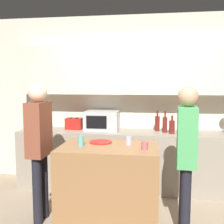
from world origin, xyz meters
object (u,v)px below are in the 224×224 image
Objects in this scene: toaster at (74,124)px; bottle_0 at (157,123)px; microwave at (102,121)px; bottle_2 at (172,127)px; cup_1 at (81,141)px; plate_on_island at (101,142)px; person_center at (186,149)px; cup_0 at (129,141)px; person_left at (39,141)px; cup_2 at (145,146)px; bottle_1 at (165,124)px.

toaster is 0.82× the size of bottle_0.
toaster is (-0.45, 0.00, -0.06)m from microwave.
bottle_2 reaches higher than cup_1.
plate_on_island is 0.16× the size of person_center.
person_center reaches higher than cup_0.
bottle_2 is at bearing 6.84° from person_center.
person_center is (1.12, -1.29, -0.10)m from microwave.
toaster is 1.20m from person_left.
bottle_2 is 1.14m from person_center.
person_left is at bearing -177.11° from cup_0.
person_center is (0.26, -1.32, -0.07)m from bottle_0.
person_left reaches higher than bottle_2.
microwave is 1.96× the size of bottle_2.
bottle_0 is at bearing 82.88° from cup_2.
cup_2 is at bearing 86.65° from person_left.
bottle_1 reaches higher than toaster.
bottle_0 is at bearing 58.58° from plate_on_island.
toaster is 1.50m from cup_0.
person_left is (-0.07, -1.20, -0.02)m from toaster.
toaster is 2.66× the size of cup_0.
cup_2 is 0.43m from person_center.
microwave is at bearing 171.58° from bottle_2.
plate_on_island is at bearing -121.42° from bottle_0.
toaster is 3.26× the size of cup_2.
plate_on_island is at bearing 81.51° from person_center.
microwave is 1.28m from cup_1.
microwave is 1.64× the size of bottle_0.
plate_on_island is at bearing -133.79° from bottle_2.
cup_1 is 0.52m from person_left.
cup_1 reaches higher than plate_on_island.
cup_0 is 0.82× the size of cup_1.
bottle_0 is (1.31, 0.03, 0.03)m from toaster.
microwave is 1.62× the size of bottle_1.
cup_2 is 1.22m from person_left.
bottle_1 is at bearing 51.60° from plate_on_island.
bottle_0 is at bearing 133.94° from person_left.
bottle_1 is at bearing -3.60° from toaster.
cup_2 is (0.51, -0.24, 0.03)m from plate_on_island.
toaster is 1.53m from bottle_2.
person_left is (-1.38, -1.23, -0.05)m from bottle_0.
bottle_2 is at bearing 46.26° from cup_1.
plate_on_island is at bearing -128.40° from bottle_1.
toaster is 2.04m from person_center.
bottle_1 reaches higher than plate_on_island.
person_left is at bearing 174.37° from cup_2.
cup_0 is at bearing -106.55° from bottle_0.
microwave is at bearing 89.86° from cup_1.
bottle_2 is 1.02× the size of plate_on_island.
cup_0 is (-0.56, -0.99, -0.01)m from bottle_2.
person_left is at bearing -146.74° from bottle_2.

